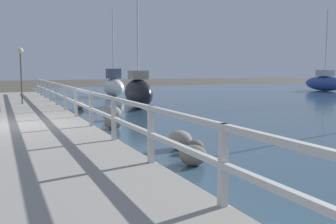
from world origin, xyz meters
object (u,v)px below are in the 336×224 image
(sailboat_black, at_px, (138,91))
(sailboat_white, at_px, (114,86))
(sailboat_blue, at_px, (325,82))
(dock_lamp, at_px, (21,61))

(sailboat_black, distance_m, sailboat_white, 8.43)
(sailboat_black, relative_size, sailboat_blue, 1.14)
(dock_lamp, xyz_separation_m, sailboat_white, (6.52, 7.03, -1.57))
(sailboat_blue, bearing_deg, sailboat_black, -160.20)
(sailboat_white, bearing_deg, sailboat_blue, -0.58)
(sailboat_blue, bearing_deg, sailboat_white, 177.26)
(sailboat_black, bearing_deg, sailboat_blue, 26.38)
(sailboat_black, bearing_deg, sailboat_white, 88.15)
(sailboat_black, xyz_separation_m, sailboat_blue, (20.39, 7.91, -0.06))
(dock_lamp, bearing_deg, sailboat_white, 47.18)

